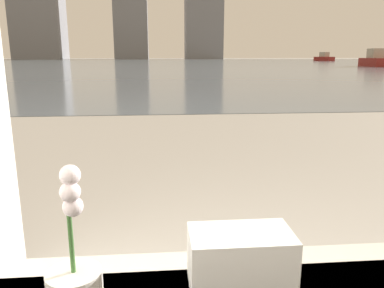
% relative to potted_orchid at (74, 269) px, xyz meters
% --- Properties ---
extents(potted_orchid, '(0.14, 0.14, 0.37)m').
position_rel_potted_orchid_xyz_m(potted_orchid, '(0.00, 0.00, 0.00)').
color(potted_orchid, silver).
rests_on(potted_orchid, bathtub).
extents(towel_stack, '(0.28, 0.16, 0.16)m').
position_rel_potted_orchid_xyz_m(towel_stack, '(0.44, 0.03, -0.01)').
color(towel_stack, white).
rests_on(towel_stack, bathtub).
extents(harbor_water, '(180.00, 110.00, 0.01)m').
position_rel_potted_orchid_xyz_m(harbor_water, '(0.53, 61.25, -0.58)').
color(harbor_water, slate).
rests_on(harbor_water, ground_plane).
extents(harbor_boat_0, '(2.70, 4.94, 1.76)m').
position_rel_potted_orchid_xyz_m(harbor_boat_0, '(34.07, 75.08, 0.04)').
color(harbor_boat_0, maroon).
rests_on(harbor_boat_0, harbor_water).
extents(harbor_boat_2, '(2.32, 4.95, 1.78)m').
position_rel_potted_orchid_xyz_m(harbor_boat_2, '(22.23, 36.35, 0.05)').
color(harbor_boat_2, maroon).
rests_on(harbor_boat_2, harbor_water).
extents(skyline_tower_1, '(13.47, 12.31, 26.63)m').
position_rel_potted_orchid_xyz_m(skyline_tower_1, '(-34.47, 117.25, 12.73)').
color(skyline_tower_1, slate).
rests_on(skyline_tower_1, ground_plane).
extents(skyline_tower_2, '(9.79, 8.40, 22.03)m').
position_rel_potted_orchid_xyz_m(skyline_tower_2, '(-7.74, 117.25, 10.43)').
color(skyline_tower_2, slate).
rests_on(skyline_tower_2, ground_plane).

